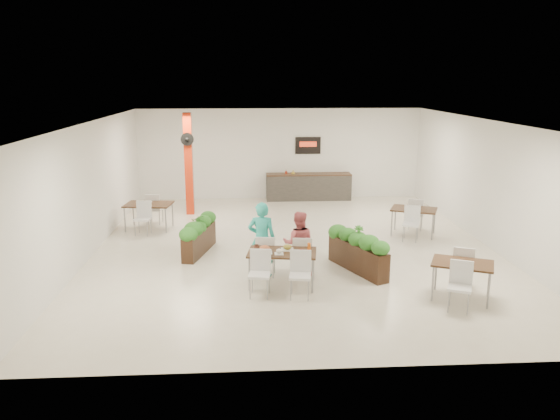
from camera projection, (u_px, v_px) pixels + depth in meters
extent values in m
plane|color=beige|center=(294.00, 248.00, 13.97)|extent=(12.00, 12.00, 0.00)
cube|color=white|center=(280.00, 154.00, 19.41)|extent=(10.00, 0.10, 3.20)
cube|color=white|center=(331.00, 267.00, 7.77)|extent=(10.00, 0.10, 3.20)
cube|color=white|center=(91.00, 189.00, 13.29)|extent=(0.10, 12.00, 3.20)
cube|color=white|center=(490.00, 184.00, 13.89)|extent=(0.10, 12.00, 3.20)
cube|color=white|center=(295.00, 122.00, 13.22)|extent=(10.00, 12.00, 0.04)
cube|color=red|center=(189.00, 164.00, 17.10)|extent=(0.25, 0.25, 3.20)
cylinder|color=black|center=(187.00, 139.00, 16.74)|extent=(0.40, 0.06, 0.40)
sphere|color=black|center=(187.00, 139.00, 16.70)|extent=(0.12, 0.12, 0.12)
cube|color=#2E2B29|center=(308.00, 187.00, 19.40)|extent=(3.00, 0.60, 0.90)
cube|color=black|center=(309.00, 174.00, 19.29)|extent=(3.00, 0.62, 0.04)
cube|color=black|center=(308.00, 145.00, 19.36)|extent=(0.90, 0.04, 0.60)
cube|color=red|center=(308.00, 144.00, 19.32)|extent=(0.60, 0.02, 0.18)
imported|color=maroon|center=(286.00, 171.00, 19.22)|extent=(0.09, 0.09, 0.19)
imported|color=gold|center=(293.00, 171.00, 19.24)|extent=(0.13, 0.13, 0.17)
cube|color=black|center=(282.00, 252.00, 11.24)|extent=(1.50, 0.99, 0.04)
cylinder|color=gray|center=(249.00, 274.00, 11.05)|extent=(0.04, 0.04, 0.71)
cylinder|color=gray|center=(313.00, 276.00, 10.95)|extent=(0.04, 0.04, 0.71)
cylinder|color=gray|center=(254.00, 263.00, 11.71)|extent=(0.04, 0.04, 0.71)
cylinder|color=gray|center=(313.00, 265.00, 11.60)|extent=(0.04, 0.04, 0.71)
cube|color=white|center=(266.00, 256.00, 11.92)|extent=(0.48, 0.48, 0.05)
cube|color=white|center=(265.00, 247.00, 11.67)|extent=(0.42, 0.10, 0.45)
cylinder|color=gray|center=(275.00, 264.00, 12.12)|extent=(0.02, 0.02, 0.43)
cylinder|color=gray|center=(259.00, 263.00, 12.15)|extent=(0.02, 0.02, 0.43)
cylinder|color=gray|center=(273.00, 269.00, 11.79)|extent=(0.02, 0.02, 0.43)
cylinder|color=gray|center=(257.00, 268.00, 11.82)|extent=(0.02, 0.02, 0.43)
cube|color=white|center=(303.00, 257.00, 11.85)|extent=(0.48, 0.48, 0.05)
cube|color=white|center=(302.00, 248.00, 11.61)|extent=(0.42, 0.10, 0.45)
cylinder|color=gray|center=(310.00, 265.00, 12.06)|extent=(0.02, 0.02, 0.43)
cylinder|color=gray|center=(295.00, 264.00, 12.09)|extent=(0.02, 0.02, 0.43)
cylinder|color=gray|center=(310.00, 270.00, 11.73)|extent=(0.02, 0.02, 0.43)
cylinder|color=gray|center=(294.00, 269.00, 11.76)|extent=(0.02, 0.02, 0.43)
cube|color=white|center=(260.00, 275.00, 10.75)|extent=(0.48, 0.48, 0.05)
cube|color=white|center=(261.00, 260.00, 10.88)|extent=(0.42, 0.10, 0.45)
cylinder|color=gray|center=(250.00, 289.00, 10.66)|extent=(0.02, 0.02, 0.43)
cylinder|color=gray|center=(267.00, 290.00, 10.63)|extent=(0.02, 0.02, 0.43)
cylinder|color=gray|center=(252.00, 283.00, 10.99)|extent=(0.02, 0.02, 0.43)
cylinder|color=gray|center=(269.00, 283.00, 10.96)|extent=(0.02, 0.02, 0.43)
cube|color=white|center=(300.00, 276.00, 10.69)|extent=(0.48, 0.48, 0.05)
cube|color=white|center=(301.00, 261.00, 10.82)|extent=(0.42, 0.10, 0.45)
cylinder|color=gray|center=(291.00, 290.00, 10.59)|extent=(0.02, 0.02, 0.43)
cylinder|color=gray|center=(308.00, 291.00, 10.57)|extent=(0.02, 0.02, 0.43)
cylinder|color=gray|center=(292.00, 284.00, 10.92)|extent=(0.02, 0.02, 0.43)
cylinder|color=gray|center=(309.00, 284.00, 10.90)|extent=(0.02, 0.02, 0.43)
cube|color=white|center=(265.00, 252.00, 11.16)|extent=(0.34, 0.34, 0.01)
ellipsoid|color=brown|center=(265.00, 249.00, 11.14)|extent=(0.22, 0.22, 0.13)
cube|color=white|center=(287.00, 250.00, 11.34)|extent=(0.29, 0.29, 0.01)
ellipsoid|color=orange|center=(287.00, 247.00, 11.32)|extent=(0.18, 0.18, 0.11)
cube|color=white|center=(301.00, 253.00, 11.08)|extent=(0.29, 0.29, 0.01)
ellipsoid|color=#45160D|center=(301.00, 251.00, 11.07)|extent=(0.16, 0.16, 0.10)
cube|color=white|center=(279.00, 254.00, 11.06)|extent=(0.20, 0.20, 0.01)
ellipsoid|color=white|center=(279.00, 252.00, 11.05)|extent=(0.12, 0.12, 0.07)
cylinder|color=orange|center=(309.00, 247.00, 11.32)|extent=(0.07, 0.07, 0.15)
imported|color=brown|center=(256.00, 247.00, 11.36)|extent=(0.12, 0.12, 0.10)
imported|color=#28AEA3|center=(262.00, 239.00, 11.82)|extent=(0.65, 0.48, 1.65)
imported|color=#D55F66|center=(298.00, 243.00, 11.90)|extent=(0.77, 0.64, 1.43)
cube|color=black|center=(199.00, 241.00, 13.49)|extent=(0.72, 1.80, 0.59)
ellipsoid|color=#1A5217|center=(188.00, 233.00, 12.69)|extent=(0.40, 0.40, 0.32)
ellipsoid|color=#1A5217|center=(194.00, 229.00, 13.04)|extent=(0.40, 0.40, 0.32)
ellipsoid|color=#1A5217|center=(199.00, 225.00, 13.40)|extent=(0.40, 0.40, 0.32)
ellipsoid|color=#1A5217|center=(203.00, 221.00, 13.75)|extent=(0.40, 0.40, 0.32)
ellipsoid|color=#1A5217|center=(208.00, 218.00, 14.11)|extent=(0.40, 0.40, 0.32)
imported|color=#1A5217|center=(199.00, 222.00, 13.38)|extent=(0.35, 0.30, 0.39)
cube|color=black|center=(357.00, 257.00, 12.22)|extent=(1.07, 1.88, 0.64)
ellipsoid|color=#1A5217|center=(381.00, 248.00, 11.42)|extent=(0.40, 0.40, 0.32)
ellipsoid|color=#1A5217|center=(369.00, 243.00, 11.77)|extent=(0.40, 0.40, 0.32)
ellipsoid|color=#1A5217|center=(358.00, 239.00, 12.11)|extent=(0.40, 0.40, 0.32)
ellipsoid|color=#1A5217|center=(348.00, 234.00, 12.46)|extent=(0.40, 0.40, 0.32)
ellipsoid|color=#1A5217|center=(338.00, 230.00, 12.81)|extent=(0.40, 0.40, 0.32)
imported|color=#1A5217|center=(358.00, 235.00, 12.09)|extent=(0.23, 0.23, 0.41)
cube|color=black|center=(149.00, 204.00, 15.53)|extent=(1.39, 1.01, 0.04)
cylinder|color=gray|center=(125.00, 220.00, 15.30)|extent=(0.04, 0.04, 0.71)
cylinder|color=gray|center=(166.00, 221.00, 15.22)|extent=(0.04, 0.04, 0.71)
cylinder|color=gray|center=(133.00, 214.00, 16.02)|extent=(0.04, 0.04, 0.71)
cylinder|color=gray|center=(173.00, 214.00, 15.94)|extent=(0.04, 0.04, 0.71)
cube|color=white|center=(155.00, 209.00, 16.18)|extent=(0.47, 0.47, 0.05)
cube|color=white|center=(153.00, 202.00, 15.94)|extent=(0.42, 0.09, 0.45)
cylinder|color=gray|center=(163.00, 215.00, 16.39)|extent=(0.02, 0.02, 0.43)
cylinder|color=gray|center=(152.00, 215.00, 16.41)|extent=(0.02, 0.02, 0.43)
cylinder|color=gray|center=(160.00, 218.00, 16.06)|extent=(0.02, 0.02, 0.43)
cylinder|color=gray|center=(148.00, 218.00, 16.08)|extent=(0.02, 0.02, 0.43)
cube|color=white|center=(143.00, 219.00, 15.02)|extent=(0.47, 0.47, 0.05)
cube|color=white|center=(144.00, 209.00, 15.14)|extent=(0.42, 0.09, 0.45)
cylinder|color=gray|center=(135.00, 229.00, 14.92)|extent=(0.02, 0.02, 0.43)
cylinder|color=gray|center=(147.00, 229.00, 14.90)|extent=(0.02, 0.02, 0.43)
cylinder|color=gray|center=(139.00, 226.00, 15.25)|extent=(0.02, 0.02, 0.43)
cylinder|color=gray|center=(151.00, 226.00, 15.23)|extent=(0.02, 0.02, 0.43)
imported|color=white|center=(148.00, 203.00, 15.52)|extent=(0.22, 0.22, 0.05)
cube|color=black|center=(414.00, 209.00, 14.94)|extent=(1.42, 1.21, 0.04)
cylinder|color=gray|center=(392.00, 224.00, 14.90)|extent=(0.04, 0.04, 0.71)
cylinder|color=gray|center=(432.00, 227.00, 14.54)|extent=(0.04, 0.04, 0.71)
cylinder|color=gray|center=(395.00, 218.00, 15.52)|extent=(0.04, 0.04, 0.71)
cylinder|color=gray|center=(434.00, 221.00, 15.17)|extent=(0.04, 0.04, 0.71)
cube|color=white|center=(416.00, 214.00, 15.56)|extent=(0.55, 0.55, 0.05)
cube|color=white|center=(416.00, 207.00, 15.33)|extent=(0.40, 0.20, 0.45)
cylinder|color=gray|center=(422.00, 221.00, 15.71)|extent=(0.02, 0.02, 0.43)
cylinder|color=gray|center=(410.00, 220.00, 15.83)|extent=(0.02, 0.02, 0.43)
cylinder|color=gray|center=(421.00, 224.00, 15.40)|extent=(0.02, 0.02, 0.43)
cylinder|color=gray|center=(409.00, 223.00, 15.51)|extent=(0.02, 0.02, 0.43)
cube|color=white|center=(411.00, 224.00, 14.46)|extent=(0.55, 0.55, 0.05)
cube|color=white|center=(412.00, 214.00, 14.58)|extent=(0.40, 0.20, 0.45)
cylinder|color=gray|center=(403.00, 234.00, 14.42)|extent=(0.02, 0.02, 0.43)
cylinder|color=gray|center=(416.00, 235.00, 14.31)|extent=(0.02, 0.02, 0.43)
cylinder|color=gray|center=(405.00, 231.00, 14.73)|extent=(0.02, 0.02, 0.43)
cylinder|color=gray|center=(418.00, 232.00, 14.62)|extent=(0.02, 0.02, 0.43)
imported|color=white|center=(414.00, 208.00, 14.93)|extent=(0.22, 0.22, 0.05)
cube|color=black|center=(463.00, 263.00, 10.57)|extent=(1.35, 1.16, 0.04)
cylinder|color=gray|center=(433.00, 284.00, 10.55)|extent=(0.04, 0.04, 0.71)
cylinder|color=gray|center=(489.00, 291.00, 10.19)|extent=(0.04, 0.04, 0.71)
cylinder|color=gray|center=(436.00, 273.00, 11.13)|extent=(0.04, 0.04, 0.71)
cylinder|color=gray|center=(489.00, 280.00, 10.77)|extent=(0.04, 0.04, 0.71)
cube|color=white|center=(463.00, 267.00, 11.18)|extent=(0.56, 0.56, 0.05)
cube|color=white|center=(464.00, 259.00, 10.95)|extent=(0.40, 0.21, 0.45)
cylinder|color=gray|center=(471.00, 276.00, 11.33)|extent=(0.02, 0.02, 0.43)
cylinder|color=gray|center=(454.00, 274.00, 11.45)|extent=(0.02, 0.02, 0.43)
cylinder|color=gray|center=(471.00, 282.00, 11.02)|extent=(0.02, 0.02, 0.43)
cylinder|color=gray|center=(453.00, 280.00, 11.14)|extent=(0.02, 0.02, 0.43)
cube|color=white|center=(460.00, 288.00, 10.09)|extent=(0.56, 0.56, 0.05)
cube|color=white|center=(461.00, 272.00, 10.20)|extent=(0.40, 0.21, 0.45)
cylinder|color=gray|center=(449.00, 302.00, 10.05)|extent=(0.02, 0.02, 0.43)
cylinder|color=gray|center=(468.00, 304.00, 9.93)|extent=(0.02, 0.02, 0.43)
cylinder|color=gray|center=(450.00, 295.00, 10.36)|extent=(0.02, 0.02, 0.43)
cylinder|color=gray|center=(469.00, 298.00, 10.24)|extent=(0.02, 0.02, 0.43)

